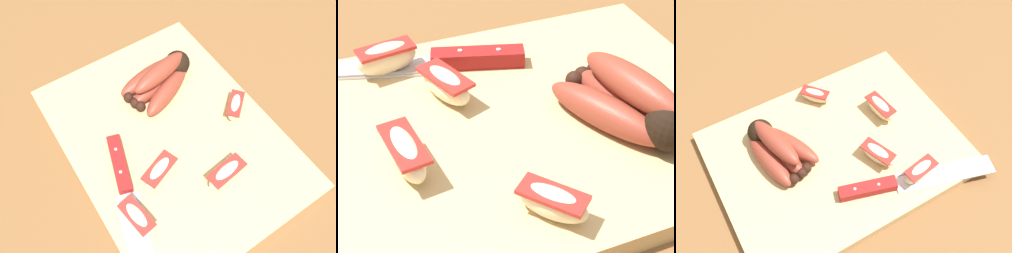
{
  "view_description": "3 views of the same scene",
  "coord_description": "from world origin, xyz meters",
  "views": [
    {
      "loc": [
        -0.22,
        0.16,
        0.54
      ],
      "look_at": [
        0.02,
        0.0,
        0.05
      ],
      "focal_mm": 36.65,
      "sensor_mm": 36.0,
      "label": 1
    },
    {
      "loc": [
        -0.14,
        -0.37,
        0.35
      ],
      "look_at": [
        0.0,
        -0.02,
        0.03
      ],
      "focal_mm": 58.27,
      "sensor_mm": 36.0,
      "label": 2
    },
    {
      "loc": [
        0.21,
        0.35,
        0.64
      ],
      "look_at": [
        -0.01,
        -0.02,
        0.05
      ],
      "focal_mm": 42.71,
      "sensor_mm": 36.0,
      "label": 3
    }
  ],
  "objects": [
    {
      "name": "ground_plane",
      "position": [
        0.0,
        0.0,
        0.0
      ],
      "size": [
        6.0,
        6.0,
        0.0
      ],
      "primitive_type": "plane",
      "color": "brown"
    },
    {
      "name": "cutting_board",
      "position": [
        0.02,
        0.0,
        0.01
      ],
      "size": [
        0.44,
        0.33,
        0.02
      ],
      "primitive_type": "cube",
      "color": "tan",
      "rests_on": "ground_plane"
    },
    {
      "name": "banana_bunch",
      "position": [
        0.12,
        -0.04,
        0.04
      ],
      "size": [
        0.11,
        0.15,
        0.06
      ],
      "color": "black",
      "rests_on": "cutting_board"
    },
    {
      "name": "chefs_knife",
      "position": [
        -0.03,
        0.11,
        0.03
      ],
      "size": [
        0.28,
        0.11,
        0.02
      ],
      "color": "silver",
      "rests_on": "cutting_board"
    },
    {
      "name": "apple_wedge_near",
      "position": [
        -0.03,
        0.06,
        0.04
      ],
      "size": [
        0.05,
        0.07,
        0.03
      ],
      "color": "beige",
      "rests_on": "cutting_board"
    },
    {
      "name": "apple_wedge_middle",
      "position": [
        -0.09,
        -0.03,
        0.04
      ],
      "size": [
        0.03,
        0.07,
        0.03
      ],
      "color": "beige",
      "rests_on": "cutting_board"
    },
    {
      "name": "apple_wedge_far",
      "position": [
        -0.08,
        0.12,
        0.04
      ],
      "size": [
        0.07,
        0.03,
        0.04
      ],
      "color": "beige",
      "rests_on": "cutting_board"
    },
    {
      "name": "apple_wedge_extra",
      "position": [
        -0.0,
        -0.12,
        0.04
      ],
      "size": [
        0.06,
        0.06,
        0.03
      ],
      "color": "beige",
      "rests_on": "cutting_board"
    }
  ]
}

